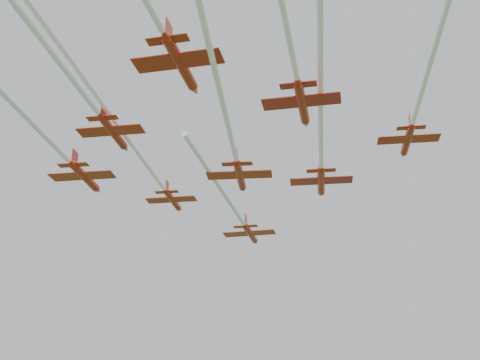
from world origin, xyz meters
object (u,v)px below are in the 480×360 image
(jet_row2_left, at_px, (143,159))
(jet_row3_right, at_px, (431,62))
(jet_row2_right, at_px, (321,133))
(jet_row3_left, at_px, (35,126))
(jet_row4_left, at_px, (54,56))
(jet_row3_mid, at_px, (231,137))
(jet_lead, at_px, (239,217))
(jet_row4_right, at_px, (285,19))

(jet_row2_left, xyz_separation_m, jet_row3_right, (40.36, -11.09, 0.76))
(jet_row2_left, height_order, jet_row2_right, jet_row2_right)
(jet_row3_right, bearing_deg, jet_row3_left, 172.33)
(jet_row2_left, distance_m, jet_row4_left, 27.98)
(jet_row3_left, bearing_deg, jet_row3_mid, 7.69)
(jet_row3_mid, relative_size, jet_row4_left, 0.85)
(jet_row3_right, bearing_deg, jet_row3_mid, 157.94)
(jet_lead, xyz_separation_m, jet_row3_right, (33.68, -34.35, 2.57))
(jet_lead, bearing_deg, jet_row3_mid, -79.67)
(jet_lead, relative_size, jet_row2_right, 0.73)
(jet_row3_right, bearing_deg, jet_row4_left, -166.97)
(jet_row3_mid, bearing_deg, jet_row4_right, -70.51)
(jet_lead, distance_m, jet_row3_right, 48.18)
(jet_row2_right, relative_size, jet_row3_mid, 1.23)
(jet_row2_right, distance_m, jet_row4_right, 26.71)
(jet_row3_left, bearing_deg, jet_row3_right, -6.80)
(jet_row2_left, height_order, jet_row4_right, jet_row2_left)
(jet_row3_mid, xyz_separation_m, jet_row3_right, (24.56, -4.51, 2.82))
(jet_row3_left, xyz_separation_m, jet_row4_left, (12.13, -13.17, -0.71))
(jet_lead, xyz_separation_m, jet_row4_left, (-2.27, -50.87, 0.67))
(jet_lead, relative_size, jet_row3_left, 0.74)
(jet_row3_mid, bearing_deg, jet_row3_right, -24.00)
(jet_row2_right, relative_size, jet_row3_right, 0.99)
(jet_lead, relative_size, jet_row2_left, 0.78)
(jet_row2_left, xyz_separation_m, jet_row4_right, (27.73, -24.90, -0.43))
(jet_row3_mid, height_order, jet_row4_right, jet_row4_right)
(jet_lead, distance_m, jet_row3_mid, 31.20)
(jet_row2_left, xyz_separation_m, jet_row3_mid, (15.80, -6.58, -2.06))
(jet_row3_mid, bearing_deg, jet_lead, 93.41)
(jet_row3_right, distance_m, jet_row4_left, 39.61)
(jet_row2_right, bearing_deg, jet_row4_right, -97.11)
(jet_row2_right, xyz_separation_m, jet_row4_right, (2.07, -26.60, -1.20))
(jet_row4_right, bearing_deg, jet_row4_left, 178.84)
(jet_lead, distance_m, jet_row2_left, 24.27)
(jet_lead, bearing_deg, jet_row3_right, -52.23)
(jet_lead, xyz_separation_m, jet_row2_right, (18.99, -21.56, 2.57))
(jet_lead, relative_size, jet_row4_left, 0.77)
(jet_row2_left, relative_size, jet_row3_right, 0.93)
(jet_lead, xyz_separation_m, jet_row2_left, (-6.68, -23.26, 1.81))
(jet_lead, height_order, jet_row2_right, jet_row2_right)
(jet_row3_left, bearing_deg, jet_row2_right, 15.02)
(jet_lead, height_order, jet_row4_left, jet_row4_left)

